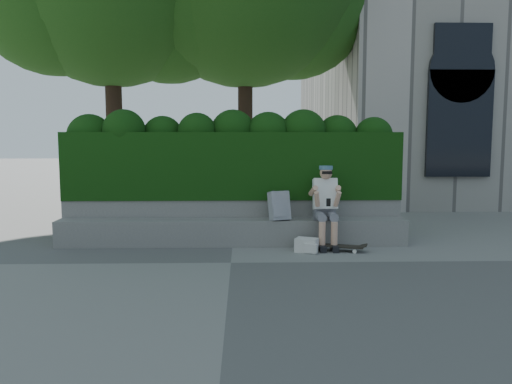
{
  "coord_description": "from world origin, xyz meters",
  "views": [
    {
      "loc": [
        0.18,
        -7.26,
        1.83
      ],
      "look_at": [
        0.4,
        1.0,
        0.95
      ],
      "focal_mm": 35.0,
      "sensor_mm": 36.0,
      "label": 1
    }
  ],
  "objects_px": {
    "backpack_plaid": "(279,206)",
    "skateboard": "(336,246)",
    "person": "(325,203)",
    "backpack_ground": "(307,245)"
  },
  "relations": [
    {
      "from": "person",
      "to": "skateboard",
      "type": "distance_m",
      "value": 0.76
    },
    {
      "from": "skateboard",
      "to": "backpack_ground",
      "type": "height_order",
      "value": "backpack_ground"
    },
    {
      "from": "person",
      "to": "backpack_plaid",
      "type": "height_order",
      "value": "person"
    },
    {
      "from": "backpack_plaid",
      "to": "skateboard",
      "type": "bearing_deg",
      "value": -44.82
    },
    {
      "from": "person",
      "to": "backpack_ground",
      "type": "relative_size",
      "value": 3.95
    },
    {
      "from": "skateboard",
      "to": "backpack_ground",
      "type": "distance_m",
      "value": 0.5
    },
    {
      "from": "backpack_plaid",
      "to": "backpack_ground",
      "type": "xyz_separation_m",
      "value": [
        0.42,
        -0.47,
        -0.58
      ]
    },
    {
      "from": "person",
      "to": "backpack_ground",
      "type": "xyz_separation_m",
      "value": [
        -0.36,
        -0.39,
        -0.64
      ]
    },
    {
      "from": "skateboard",
      "to": "backpack_plaid",
      "type": "height_order",
      "value": "backpack_plaid"
    },
    {
      "from": "skateboard",
      "to": "backpack_plaid",
      "type": "relative_size",
      "value": 1.86
    }
  ]
}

